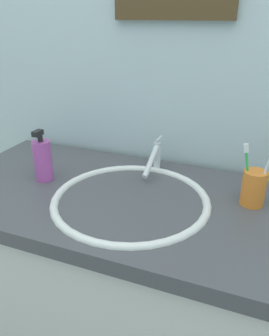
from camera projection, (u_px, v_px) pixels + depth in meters
name	position (u px, v px, depth m)	size (l,w,h in m)	color
tiled_wall_back	(173.00, 67.00, 1.14)	(2.44, 0.04, 2.40)	silver
vanity_counter	(137.00, 306.00, 1.18)	(1.24, 0.57, 0.87)	silver
sink_basin	(131.00, 212.00, 1.00)	(0.46, 0.46, 0.11)	white
faucet	(155.00, 157.00, 1.14)	(0.02, 0.17, 0.11)	silver
toothbrush_cup	(254.00, 188.00, 0.94)	(0.07, 0.07, 0.10)	orange
toothbrush_green	(247.00, 170.00, 0.93)	(0.04, 0.01, 0.17)	green
toothbrush_white	(267.00, 167.00, 0.90)	(0.04, 0.02, 0.21)	white
soap_dispenser	(43.00, 159.00, 1.08)	(0.06, 0.06, 0.17)	#B24CA5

